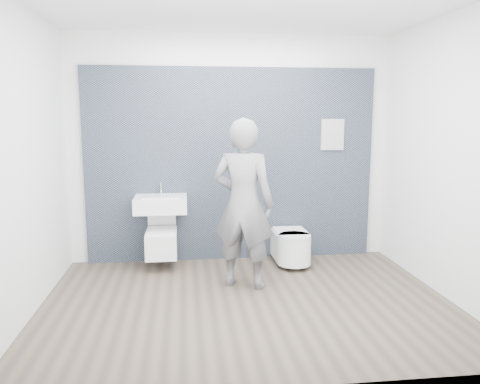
{
  "coord_description": "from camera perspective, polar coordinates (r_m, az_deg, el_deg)",
  "views": [
    {
      "loc": [
        -0.59,
        -4.33,
        1.8
      ],
      "look_at": [
        0.0,
        0.6,
        1.0
      ],
      "focal_mm": 35.0,
      "sensor_mm": 36.0,
      "label": 1
    }
  ],
  "objects": [
    {
      "name": "visitor",
      "position": [
        4.9,
        0.41,
        -1.47
      ],
      "size": [
        0.77,
        0.65,
        1.79
      ],
      "primitive_type": "imported",
      "rotation": [
        0.0,
        0.0,
        2.75
      ],
      "color": "slate",
      "rests_on": "ground"
    },
    {
      "name": "info_placard",
      "position": [
        6.32,
        10.76,
        -7.57
      ],
      "size": [
        0.29,
        0.03,
        0.39
      ],
      "primitive_type": "cube",
      "color": "silver",
      "rests_on": "ground"
    },
    {
      "name": "toilet_square",
      "position": [
        5.72,
        -9.53,
        -5.89
      ],
      "size": [
        0.36,
        0.52,
        0.71
      ],
      "color": "white",
      "rests_on": "ground"
    },
    {
      "name": "tile_wall",
      "position": [
        6.11,
        -0.99,
        -8.0
      ],
      "size": [
        3.6,
        0.06,
        2.4
      ],
      "primitive_type": "cube",
      "color": "black",
      "rests_on": "ground"
    },
    {
      "name": "toilet_rounded",
      "position": [
        5.8,
        6.33,
        -6.6
      ],
      "size": [
        0.4,
        0.68,
        0.36
      ],
      "color": "white",
      "rests_on": "ground"
    },
    {
      "name": "ground",
      "position": [
        4.73,
        0.89,
        -13.23
      ],
      "size": [
        4.0,
        4.0,
        0.0
      ],
      "primitive_type": "plane",
      "color": "#4E4234",
      "rests_on": "ground"
    },
    {
      "name": "washbasin",
      "position": [
        5.64,
        -9.64,
        -1.4
      ],
      "size": [
        0.62,
        0.46,
        0.46
      ],
      "color": "white",
      "rests_on": "ground"
    },
    {
      "name": "room_shell",
      "position": [
        4.37,
        0.95,
        8.35
      ],
      "size": [
        4.0,
        4.0,
        4.0
      ],
      "color": "silver",
      "rests_on": "ground"
    }
  ]
}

